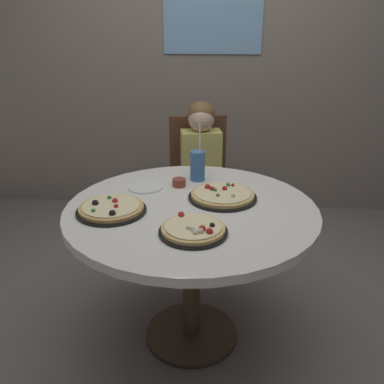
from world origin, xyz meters
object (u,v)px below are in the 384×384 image
object	(u,v)px
pizza_cheese	(111,209)
plate_small	(146,187)
chair_wooden	(199,177)
pizza_pepperoni	(222,195)
diner_child	(202,193)
pizza_veggie	(193,230)
soda_cup	(198,166)
dining_table	(191,226)
sauce_bowl	(179,182)

from	to	relation	value
pizza_cheese	plate_small	xyz separation A→B (m)	(0.10, 0.30, -0.01)
chair_wooden	pizza_pepperoni	xyz separation A→B (m)	(0.16, -0.88, 0.24)
diner_child	pizza_veggie	xyz separation A→B (m)	(0.02, -1.07, 0.28)
chair_wooden	diner_child	world-z (taller)	diner_child
chair_wooden	pizza_veggie	xyz separation A→B (m)	(0.04, -1.25, 0.24)
chair_wooden	plate_small	bearing A→B (deg)	-106.91
soda_cup	chair_wooden	bearing A→B (deg)	92.17
pizza_cheese	pizza_veggie	bearing A→B (deg)	-24.82
pizza_pepperoni	soda_cup	size ratio (longest dim) A/B	1.08
pizza_pepperoni	soda_cup	xyz separation A→B (m)	(-0.14, 0.25, 0.06)
dining_table	sauce_bowl	size ratio (longest dim) A/B	16.68
pizza_veggie	pizza_pepperoni	world-z (taller)	same
soda_cup	sauce_bowl	xyz separation A→B (m)	(-0.09, -0.10, -0.06)
chair_wooden	soda_cup	xyz separation A→B (m)	(0.02, -0.64, 0.30)
diner_child	soda_cup	xyz separation A→B (m)	(-0.00, -0.46, 0.35)
dining_table	pizza_cheese	bearing A→B (deg)	-165.79
dining_table	soda_cup	distance (m)	0.39
dining_table	plate_small	size ratio (longest dim) A/B	6.49
diner_child	sauce_bowl	size ratio (longest dim) A/B	15.46
chair_wooden	plate_small	xyz separation A→B (m)	(-0.24, -0.78, 0.22)
chair_wooden	pizza_cheese	size ratio (longest dim) A/B	3.03
dining_table	pizza_veggie	world-z (taller)	pizza_veggie
pizza_cheese	soda_cup	bearing A→B (deg)	50.38
pizza_veggie	sauce_bowl	xyz separation A→B (m)	(-0.11, 0.51, 0.00)
chair_wooden	soda_cup	world-z (taller)	soda_cup
dining_table	sauce_bowl	distance (m)	0.29
chair_wooden	plate_small	size ratio (longest dim) A/B	5.28
dining_table	pizza_cheese	xyz separation A→B (m)	(-0.35, -0.09, 0.12)
pizza_cheese	sauce_bowl	world-z (taller)	pizza_cheese
soda_cup	pizza_pepperoni	bearing A→B (deg)	-61.25
dining_table	pizza_cheese	size ratio (longest dim) A/B	3.73
plate_small	sauce_bowl	bearing A→B (deg)	12.53
pizza_veggie	pizza_cheese	size ratio (longest dim) A/B	0.89
soda_cup	sauce_bowl	world-z (taller)	soda_cup
diner_child	pizza_pepperoni	distance (m)	0.77
soda_cup	plate_small	distance (m)	0.30
dining_table	chair_wooden	size ratio (longest dim) A/B	1.23
pizza_pepperoni	soda_cup	world-z (taller)	soda_cup
dining_table	chair_wooden	xyz separation A→B (m)	(-0.02, 0.99, -0.12)
pizza_cheese	pizza_pepperoni	xyz separation A→B (m)	(0.50, 0.19, -0.00)
chair_wooden	sauce_bowl	world-z (taller)	chair_wooden
plate_small	soda_cup	bearing A→B (deg)	27.72
pizza_pepperoni	pizza_veggie	bearing A→B (deg)	-107.51
chair_wooden	diner_child	size ratio (longest dim) A/B	0.88
chair_wooden	sauce_bowl	size ratio (longest dim) A/B	13.57
soda_cup	dining_table	bearing A→B (deg)	-91.40
diner_child	pizza_pepperoni	size ratio (longest dim) A/B	3.27
diner_child	pizza_pepperoni	bearing A→B (deg)	-79.52
diner_child	sauce_bowl	xyz separation A→B (m)	(-0.09, -0.56, 0.29)
sauce_bowl	plate_small	world-z (taller)	sauce_bowl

